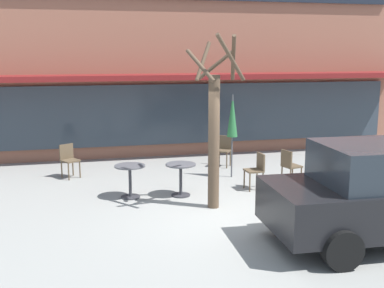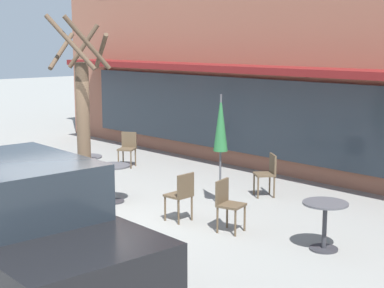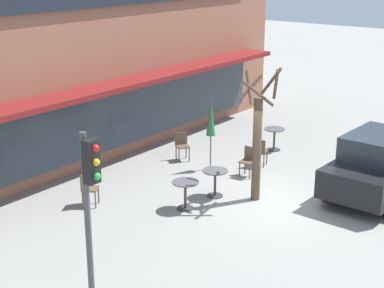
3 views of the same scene
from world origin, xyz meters
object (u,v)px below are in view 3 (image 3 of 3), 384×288
cafe_table_streetside (185,190)px  street_tree (258,139)px  cafe_chair_0 (182,144)px  traffic_light_pole (90,192)px  cafe_table_by_tree (215,179)px  parked_sedan (381,164)px  patio_umbrella_green_folded (211,118)px  cafe_chair_3 (260,150)px  cafe_chair_2 (87,187)px  cafe_chair_1 (249,159)px  cafe_table_near_wall (274,136)px

cafe_table_streetside → street_tree: bearing=-33.6°
cafe_chair_0 → traffic_light_pole: bearing=-152.7°
cafe_table_by_tree → parked_sedan: (2.90, -3.50, 0.36)m
traffic_light_pole → cafe_chair_0: bearing=27.3°
patio_umbrella_green_folded → cafe_chair_3: 1.93m
cafe_chair_3 → street_tree: street_tree is taller
patio_umbrella_green_folded → cafe_chair_2: patio_umbrella_green_folded is taller
cafe_chair_0 → parked_sedan: (1.06, -6.12, 0.35)m
cafe_chair_1 → traffic_light_pole: traffic_light_pole is taller
patio_umbrella_green_folded → street_tree: 2.62m
street_tree → cafe_table_streetside: bearing=146.4°
cafe_table_by_tree → cafe_chair_1: size_ratio=0.85×
cafe_table_streetside → traffic_light_pole: bearing=-163.0°
parked_sedan → street_tree: bearing=133.5°
street_tree → cafe_chair_2: bearing=132.9°
cafe_table_streetside → cafe_chair_1: cafe_chair_1 is taller
cafe_table_streetside → patio_umbrella_green_folded: patio_umbrella_green_folded is taller
cafe_chair_0 → cafe_chair_1: size_ratio=1.00×
patio_umbrella_green_folded → cafe_chair_2: (-4.22, 0.95, -1.10)m
cafe_chair_3 → traffic_light_pole: (-8.51, -1.56, 1.77)m
cafe_chair_3 → parked_sedan: 3.83m
cafe_chair_1 → cafe_chair_2: same height
cafe_table_near_wall → cafe_chair_1: size_ratio=0.85×
cafe_chair_2 → cafe_chair_3: 5.76m
cafe_table_near_wall → cafe_table_streetside: bearing=-173.8°
cafe_table_streetside → cafe_table_by_tree: 1.16m
cafe_table_streetside → patio_umbrella_green_folded: (2.83, 1.24, 1.11)m
street_tree → cafe_chair_1: bearing=38.7°
street_tree → traffic_light_pole: (-6.18, -0.26, 0.59)m
cafe_chair_0 → street_tree: (-1.32, -3.61, 1.18)m
cafe_chair_2 → cafe_chair_3: same height
cafe_table_by_tree → street_tree: size_ratio=0.21×
cafe_table_near_wall → cafe_table_streetside: 5.69m
parked_sedan → traffic_light_pole: (-8.56, 2.25, 1.42)m
cafe_chair_0 → cafe_chair_2: size_ratio=1.00×
cafe_chair_0 → cafe_table_streetside: bearing=-140.2°
cafe_table_by_tree → cafe_chair_0: 3.20m
patio_umbrella_green_folded → cafe_chair_0: (0.16, 1.26, -1.10)m
cafe_table_by_tree → cafe_table_streetside: bearing=173.8°
cafe_table_by_tree → cafe_chair_0: size_ratio=0.85×
cafe_chair_1 → cafe_chair_2: size_ratio=1.00×
cafe_chair_0 → street_tree: bearing=-110.1°
cafe_table_by_tree → patio_umbrella_green_folded: 2.43m
cafe_chair_1 → cafe_chair_2: 4.96m
cafe_chair_0 → cafe_chair_1: (0.07, -2.50, 0.00)m
cafe_table_by_tree → cafe_chair_2: cafe_chair_2 is taller
cafe_table_near_wall → cafe_chair_3: size_ratio=0.85×
cafe_table_by_tree → traffic_light_pole: (-5.66, -1.25, 1.78)m
cafe_table_streetside → cafe_chair_2: 2.59m
cafe_chair_2 → traffic_light_pole: bearing=-131.1°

